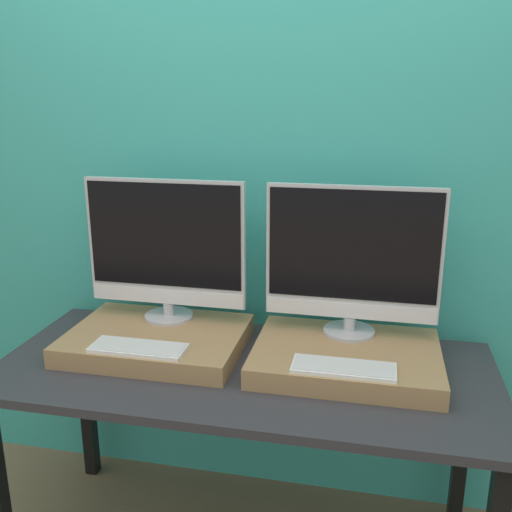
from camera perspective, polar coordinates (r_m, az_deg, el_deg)
name	(u,v)px	position (r m, az deg, el deg)	size (l,w,h in m)	color
wall_back	(269,182)	(2.17, 1.33, 7.37)	(8.00, 0.04, 2.60)	teal
workbench	(244,387)	(1.97, -1.21, -12.97)	(1.65, 0.72, 0.75)	#2D2D33
wooden_riser_left	(157,340)	(2.07, -9.88, -8.25)	(0.61, 0.45, 0.07)	#99754C
monitor_left	(166,247)	(2.08, -9.02, 0.87)	(0.59, 0.18, 0.52)	#B2B2B7
keyboard_left	(138,348)	(1.92, -11.69, -8.96)	(0.31, 0.12, 0.01)	silver
wooden_riser_right	(346,357)	(1.94, 9.00, -9.98)	(0.61, 0.45, 0.07)	#99754C
monitor_right	(352,258)	(1.94, 9.62, -0.22)	(0.59, 0.18, 0.52)	#B2B2B7
keyboard_right	(344,368)	(1.78, 8.75, -10.97)	(0.31, 0.12, 0.01)	silver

